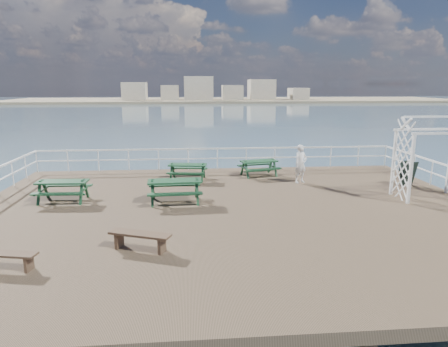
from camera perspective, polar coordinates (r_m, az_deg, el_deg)
ground at (r=13.77m, az=1.06°, el=-5.89°), size 18.00×14.00×0.30m
sea_backdrop at (r=147.78m, az=0.48°, el=10.84°), size 300.00×300.00×9.20m
railing at (r=15.96m, az=-0.14°, el=0.53°), size 17.77×13.76×1.10m
picnic_table_a at (r=14.63m, az=-7.05°, el=-1.81°), size 1.99×1.63×0.93m
picnic_table_b at (r=18.00m, az=-5.22°, el=0.73°), size 1.87×1.59×0.82m
picnic_table_c at (r=18.79m, az=5.01°, el=1.26°), size 1.96×1.71×0.83m
picnic_table_d at (r=15.78m, az=-22.07°, el=-1.74°), size 1.85×1.52×0.87m
flat_bench_near at (r=10.73m, az=-28.62°, el=-10.42°), size 1.47×0.62×0.41m
flat_bench_far at (r=10.69m, az=-11.92°, el=-8.89°), size 1.68×0.96×0.47m
trellis_arbor at (r=16.76m, az=27.54°, el=1.43°), size 2.50×1.35×3.11m
sandwich_board at (r=18.61m, az=24.74°, el=-0.02°), size 0.77×0.67×1.06m
person at (r=17.67m, az=10.89°, el=1.36°), size 0.72×0.61×1.67m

